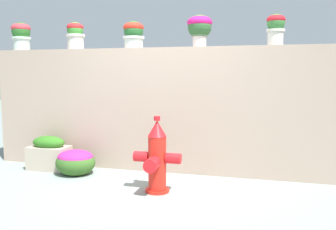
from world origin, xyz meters
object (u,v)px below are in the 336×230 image
Objects in this scene: potted_plant_4 at (276,27)px; planter_box at (49,153)px; potted_plant_1 at (75,34)px; potted_plant_2 at (134,33)px; fire_hydrant at (157,158)px; flower_bush_left at (76,161)px; potted_plant_0 at (21,34)px; potted_plant_3 at (200,27)px.

planter_box is at bearing -172.14° from potted_plant_4.
planter_box is at bearing -118.50° from potted_plant_1.
potted_plant_2 reaches higher than fire_hydrant.
potted_plant_4 reaches higher than flower_bush_left.
potted_plant_1 reaches higher than potted_plant_2.
potted_plant_0 is at bearing -179.52° from potted_plant_2.
potted_plant_3 is at bearing 12.52° from planter_box.
potted_plant_1 is (0.89, 0.03, -0.02)m from potted_plant_0.
potted_plant_1 is at bearing 179.86° from potted_plant_4.
planter_box is (0.66, -0.39, -1.71)m from potted_plant_0.
fire_hydrant is at bearing -143.09° from potted_plant_4.
flower_bush_left is at bearing -159.41° from potted_plant_3.
fire_hydrant is at bearing -57.31° from potted_plant_2.
potted_plant_4 is 0.74× the size of flower_bush_left.
planter_box is at bearing 164.85° from flower_bush_left.
potted_plant_2 is at bearing 19.87° from planter_box.
potted_plant_3 is at bearing 1.28° from potted_plant_0.
potted_plant_2 reaches higher than planter_box.
planter_box is at bearing 162.77° from fire_hydrant.
potted_plant_4 is (3.68, 0.02, -0.01)m from potted_plant_0.
potted_plant_4 is at bearing -2.30° from potted_plant_3.
potted_plant_3 is 0.77× the size of planter_box.
potted_plant_0 is 0.89m from potted_plant_1.
potted_plant_0 is 1.12× the size of potted_plant_2.
potted_plant_0 reaches higher than planter_box.
potted_plant_1 is 1.82m from potted_plant_3.
potted_plant_2 is at bearing -177.15° from potted_plant_3.
fire_hydrant is at bearing -18.03° from flower_bush_left.
planter_box is (-0.23, -0.42, -1.69)m from potted_plant_1.
potted_plant_3 is 2.72m from planter_box.
potted_plant_0 reaches higher than flower_bush_left.
flower_bush_left is at bearing -140.07° from potted_plant_2.
potted_plant_4 is 0.70× the size of planter_box.
fire_hydrant reaches higher than planter_box.
potted_plant_2 is at bearing 39.93° from flower_bush_left.
fire_hydrant is at bearing -32.50° from potted_plant_1.
planter_box is (-1.13, -0.41, -1.67)m from potted_plant_2.
potted_plant_4 is (0.97, -0.04, -0.04)m from potted_plant_3.
potted_plant_2 is 1.88m from fire_hydrant.
potted_plant_0 is 2.71m from potted_plant_3.
potted_plant_4 is 2.21m from fire_hydrant.
potted_plant_3 is at bearing 72.92° from fire_hydrant.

